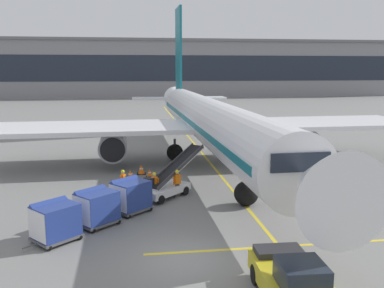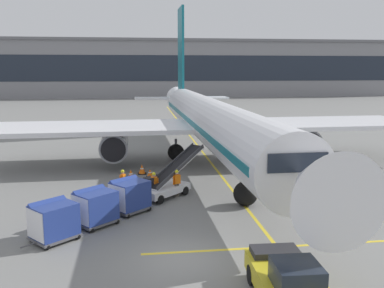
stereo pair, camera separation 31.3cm
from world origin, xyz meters
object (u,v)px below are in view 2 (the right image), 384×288
object	(u,v)px
baggage_cart_third	(53,220)
safety_cone_nose_mark	(142,169)
pushback_tug	(289,282)
ground_crew_by_carts	(154,184)
ground_crew_marshaller	(123,181)
baggage_cart_second	(95,206)
ground_crew_by_loader	(177,181)
safety_cone_engine_keepout	(131,175)
baggage_cart_lead	(129,195)
parked_airplane	(208,120)
belt_loader	(166,183)
safety_cone_wingtip	(150,173)

from	to	relation	value
baggage_cart_third	safety_cone_nose_mark	world-z (taller)	baggage_cart_third
baggage_cart_third	pushback_tug	world-z (taller)	baggage_cart_third
ground_crew_by_carts	ground_crew_marshaller	world-z (taller)	same
baggage_cart_second	ground_crew_by_loader	world-z (taller)	baggage_cart_second
ground_crew_by_loader	safety_cone_engine_keepout	distance (m)	5.50
baggage_cart_third	ground_crew_marshaller	bearing A→B (deg)	65.62
baggage_cart_lead	baggage_cart_third	size ratio (longest dim) A/B	1.00
parked_airplane	baggage_cart_second	bearing A→B (deg)	-120.45
parked_airplane	safety_cone_engine_keepout	xyz separation A→B (m)	(-6.60, -5.17, -3.30)
baggage_cart_third	parked_airplane	bearing A→B (deg)	57.77
baggage_cart_second	pushback_tug	world-z (taller)	baggage_cart_second
belt_loader	ground_crew_by_carts	world-z (taller)	belt_loader
baggage_cart_third	pushback_tug	bearing A→B (deg)	-36.34
parked_airplane	ground_crew_by_loader	distance (m)	10.75
safety_cone_nose_mark	ground_crew_by_carts	bearing A→B (deg)	-84.10
safety_cone_wingtip	ground_crew_by_carts	bearing A→B (deg)	-89.03
ground_crew_marshaller	parked_airplane	bearing A→B (deg)	52.87
belt_loader	safety_cone_engine_keepout	size ratio (longest dim) A/B	6.24
pushback_tug	parked_airplane	bearing A→B (deg)	87.56
safety_cone_nose_mark	baggage_cart_second	bearing A→B (deg)	-103.45
parked_airplane	safety_cone_wingtip	xyz separation A→B (m)	(-5.18, -4.68, -3.36)
baggage_cart_lead	safety_cone_wingtip	size ratio (longest dim) A/B	4.08
belt_loader	baggage_cart_second	xyz separation A→B (m)	(-4.00, -4.51, 0.14)
parked_airplane	belt_loader	xyz separation A→B (m)	(-4.28, -9.58, -2.81)
ground_crew_by_carts	belt_loader	bearing A→B (deg)	36.32
baggage_cart_lead	ground_crew_by_loader	world-z (taller)	baggage_cart_lead
pushback_tug	ground_crew_by_carts	world-z (taller)	pushback_tug
baggage_cart_second	safety_cone_wingtip	size ratio (longest dim) A/B	4.08
parked_airplane	belt_loader	size ratio (longest dim) A/B	9.97
parked_airplane	baggage_cart_second	distance (m)	16.56
belt_loader	safety_cone_engine_keepout	bearing A→B (deg)	117.76
ground_crew_marshaller	safety_cone_nose_mark	distance (m)	5.86
pushback_tug	ground_crew_marshaller	size ratio (longest dim) A/B	2.56
ground_crew_by_loader	ground_crew_by_carts	xyz separation A→B (m)	(-1.46, -0.41, 0.00)
ground_crew_by_loader	ground_crew_marshaller	xyz separation A→B (m)	(-3.39, 0.49, 0.00)
baggage_cart_second	pushback_tug	size ratio (longest dim) A/B	0.58
parked_airplane	baggage_cart_lead	world-z (taller)	parked_airplane
ground_crew_marshaller	ground_crew_by_carts	bearing A→B (deg)	-24.80
belt_loader	pushback_tug	size ratio (longest dim) A/B	1.05
baggage_cart_third	pushback_tug	size ratio (longest dim) A/B	0.58
belt_loader	ground_crew_marshaller	bearing A→B (deg)	173.81
pushback_tug	safety_cone_wingtip	bearing A→B (deg)	103.28
ground_crew_by_loader	safety_cone_wingtip	xyz separation A→B (m)	(-1.55, 5.09, -0.69)
pushback_tug	ground_crew_by_loader	bearing A→B (deg)	101.79
ground_crew_marshaller	safety_cone_engine_keepout	size ratio (longest dim) A/B	2.33
ground_crew_by_loader	safety_cone_wingtip	world-z (taller)	ground_crew_by_loader
ground_crew_marshaller	safety_cone_engine_keepout	distance (m)	4.17
belt_loader	safety_cone_wingtip	xyz separation A→B (m)	(-0.90, 4.90, -0.55)
safety_cone_engine_keepout	safety_cone_wingtip	bearing A→B (deg)	19.41
parked_airplane	baggage_cart_second	size ratio (longest dim) A/B	18.09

